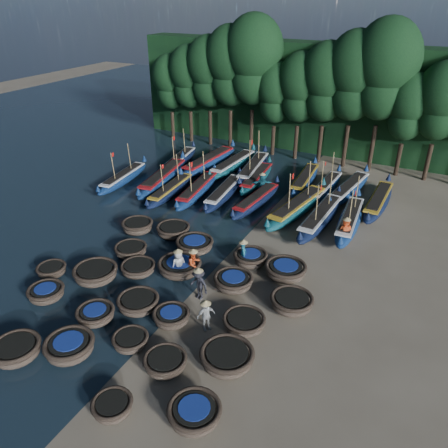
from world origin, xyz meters
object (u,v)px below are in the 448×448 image
at_px(coracle_18, 233,281).
at_px(coracle_20, 138,226).
at_px(coracle_7, 131,340).
at_px(coracle_23, 250,258).
at_px(long_boat_0, 123,178).
at_px(coracle_22, 195,244).
at_px(coracle_13, 171,317).
at_px(long_boat_9, 179,160).
at_px(coracle_21, 173,230).
at_px(long_boat_5, 256,200).
at_px(long_boat_12, 253,169).
at_px(long_boat_13, 257,178).
at_px(coracle_4, 194,413).
at_px(long_boat_2, 171,190).
at_px(fisherman_5, 262,184).
at_px(long_boat_7, 321,217).
at_px(long_boat_10, 209,162).
at_px(coracle_9, 227,357).
at_px(long_boat_14, 305,180).
at_px(fisherman_2, 194,263).
at_px(fisherman_1, 243,252).
at_px(long_boat_3, 198,190).
at_px(coracle_19, 292,302).
at_px(coracle_17, 180,266).
at_px(fisherman_0, 179,263).
at_px(long_boat_17, 378,201).
at_px(coracle_2, 70,347).
at_px(coracle_12, 138,303).
at_px(coracle_24, 286,270).
at_px(fisherman_3, 199,284).
at_px(coracle_14, 244,322).
at_px(long_boat_15, 325,188).
at_px(coracle_6, 96,314).
at_px(coracle_8, 165,362).
at_px(fisherman_4, 206,315).
at_px(long_boat_11, 233,164).
at_px(coracle_1, 16,350).
at_px(long_boat_16, 349,189).
at_px(long_boat_4, 224,192).
at_px(long_boat_8, 350,220).
at_px(coracle_16, 138,268).
at_px(coracle_10, 52,270).
at_px(coracle_5, 46,293).

xyz_separation_m(coracle_18, coracle_20, (-8.36, 2.56, 0.02)).
distance_m(coracle_7, coracle_23, 8.82).
bearing_deg(long_boat_0, coracle_22, -37.62).
relative_size(coracle_13, coracle_22, 0.76).
distance_m(coracle_23, long_boat_9, 17.15).
xyz_separation_m(coracle_21, long_boat_5, (3.00, 6.59, 0.05)).
bearing_deg(long_boat_12, long_boat_13, -65.82).
height_order(coracle_4, long_boat_2, long_boat_2).
bearing_deg(coracle_21, fisherman_5, 73.82).
distance_m(long_boat_7, long_boat_10, 13.31).
xyz_separation_m(coracle_9, long_boat_14, (-3.26, 20.25, 0.04)).
relative_size(long_boat_12, fisherman_2, 4.46).
xyz_separation_m(coracle_7, fisherman_1, (1.68, 8.28, 0.57)).
height_order(long_boat_10, long_boat_13, long_boat_10).
bearing_deg(long_boat_3, coracle_19, -48.20).
xyz_separation_m(coracle_17, fisherman_0, (0.18, -0.35, 0.47)).
height_order(coracle_17, coracle_18, coracle_17).
height_order(coracle_20, long_boat_17, long_boat_17).
bearing_deg(long_boat_13, coracle_2, -93.67).
bearing_deg(coracle_22, coracle_12, -86.53).
distance_m(long_boat_2, long_boat_9, 6.51).
distance_m(coracle_9, fisherman_1, 7.77).
distance_m(coracle_24, fisherman_1, 2.64).
distance_m(fisherman_3, fisherman_5, 13.78).
bearing_deg(coracle_18, long_boat_9, 131.43).
height_order(coracle_14, long_boat_15, long_boat_15).
bearing_deg(coracle_6, coracle_9, 3.19).
bearing_deg(coracle_22, coracle_21, 156.69).
bearing_deg(fisherman_0, coracle_12, 19.59).
distance_m(coracle_8, coracle_23, 8.93).
xyz_separation_m(long_boat_17, fisherman_4, (-4.78, -17.22, 0.32)).
bearing_deg(long_boat_0, long_boat_11, 38.69).
distance_m(coracle_1, long_boat_17, 25.28).
distance_m(coracle_20, coracle_22, 4.55).
bearing_deg(coracle_1, long_boat_11, 93.88).
bearing_deg(long_boat_9, fisherman_1, -54.65).
bearing_deg(long_boat_16, long_boat_4, -141.41).
relative_size(coracle_19, long_boat_15, 0.35).
relative_size(coracle_23, long_boat_14, 0.29).
relative_size(coracle_2, coracle_7, 1.43).
height_order(long_boat_10, fisherman_2, fisherman_2).
bearing_deg(long_boat_8, long_boat_14, 128.03).
relative_size(coracle_17, long_boat_11, 0.36).
bearing_deg(long_boat_2, coracle_19, -38.10).
bearing_deg(coracle_23, coracle_19, -37.94).
bearing_deg(coracle_17, long_boat_11, 105.86).
xyz_separation_m(coracle_7, fisherman_0, (-0.97, 5.55, 0.58)).
bearing_deg(coracle_16, coracle_10, -150.17).
bearing_deg(fisherman_0, coracle_5, -21.09).
xyz_separation_m(coracle_18, long_boat_10, (-9.95, 15.05, 0.14)).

